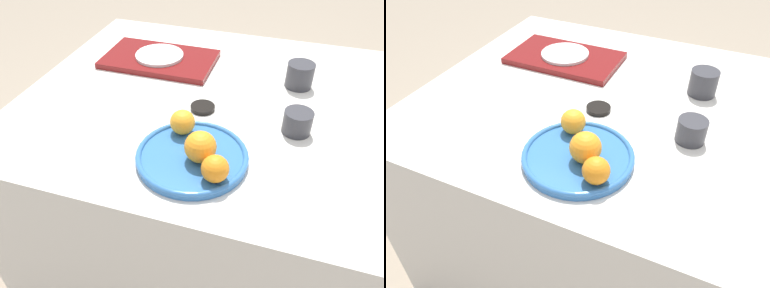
% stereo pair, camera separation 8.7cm
% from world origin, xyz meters
% --- Properties ---
extents(ground_plane, '(12.00, 12.00, 0.00)m').
position_xyz_m(ground_plane, '(0.00, 0.00, 0.00)').
color(ground_plane, gray).
extents(table, '(1.35, 0.97, 0.72)m').
position_xyz_m(table, '(0.00, 0.00, 0.36)').
color(table, silver).
rests_on(table, ground_plane).
extents(fruit_platter, '(0.27, 0.27, 0.02)m').
position_xyz_m(fruit_platter, '(-0.09, -0.29, 0.73)').
color(fruit_platter, '#336BAD').
rests_on(fruit_platter, table).
extents(orange_0, '(0.08, 0.08, 0.08)m').
position_xyz_m(orange_0, '(-0.06, -0.30, 0.77)').
color(orange_0, orange).
rests_on(orange_0, fruit_platter).
extents(orange_1, '(0.06, 0.06, 0.06)m').
position_xyz_m(orange_1, '(-0.01, -0.35, 0.77)').
color(orange_1, orange).
rests_on(orange_1, fruit_platter).
extents(orange_2, '(0.06, 0.06, 0.06)m').
position_xyz_m(orange_2, '(-0.14, -0.21, 0.77)').
color(orange_2, orange).
rests_on(orange_2, fruit_platter).
extents(serving_tray, '(0.38, 0.23, 0.02)m').
position_xyz_m(serving_tray, '(-0.35, 0.17, 0.73)').
color(serving_tray, maroon).
rests_on(serving_tray, table).
extents(side_plate, '(0.16, 0.16, 0.01)m').
position_xyz_m(side_plate, '(-0.35, 0.17, 0.75)').
color(side_plate, silver).
rests_on(side_plate, serving_tray).
extents(cup_0, '(0.08, 0.08, 0.06)m').
position_xyz_m(cup_0, '(0.14, -0.10, 0.75)').
color(cup_0, '#333338').
rests_on(cup_0, table).
extents(cup_1, '(0.08, 0.08, 0.08)m').
position_xyz_m(cup_1, '(0.13, 0.14, 0.76)').
color(cup_1, '#333338').
rests_on(cup_1, table).
extents(soy_dish, '(0.07, 0.07, 0.01)m').
position_xyz_m(soy_dish, '(-0.12, -0.07, 0.73)').
color(soy_dish, black).
rests_on(soy_dish, table).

